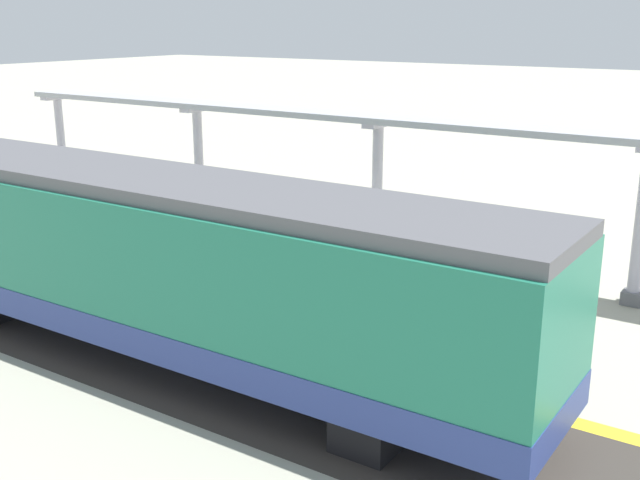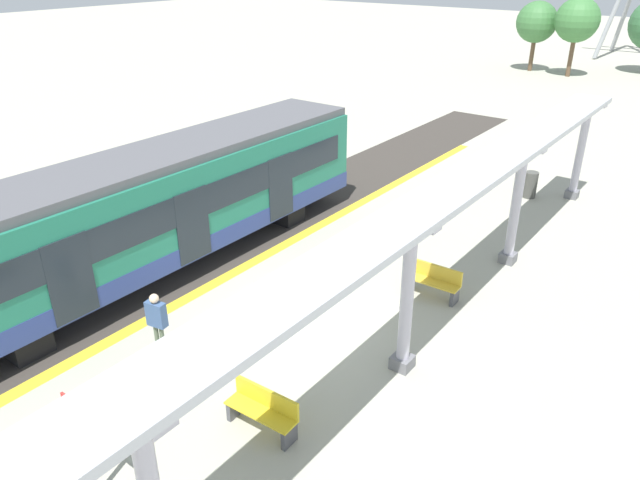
{
  "view_description": "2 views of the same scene",
  "coord_description": "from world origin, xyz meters",
  "px_view_note": "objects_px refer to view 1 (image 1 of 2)",
  "views": [
    {
      "loc": [
        -14.45,
        -9.78,
        6.13
      ],
      "look_at": [
        -1.67,
        -1.27,
        1.72
      ],
      "focal_mm": 43.45,
      "sensor_mm": 36.0,
      "label": 1
    },
    {
      "loc": [
        7.78,
        -9.55,
        8.28
      ],
      "look_at": [
        -0.25,
        1.08,
        1.79
      ],
      "focal_mm": 33.23,
      "sensor_mm": 36.0,
      "label": 2
    }
  ],
  "objects_px": {
    "trash_bin": "(51,194)",
    "train_near_carriage": "(167,266)",
    "canopy_pillar_fifth": "(62,147)",
    "canopy_pillar_third": "(377,190)",
    "passenger_waiting_near_edge": "(387,290)",
    "canopy_pillar_fourth": "(199,166)",
    "bench_mid_platform": "(471,273)",
    "platform_info_sign": "(590,273)",
    "bench_near_end": "(261,230)"
  },
  "relations": [
    {
      "from": "trash_bin",
      "to": "train_near_carriage",
      "type": "bearing_deg",
      "value": -118.86
    },
    {
      "from": "canopy_pillar_fifth",
      "to": "trash_bin",
      "type": "relative_size",
      "value": 3.64
    },
    {
      "from": "train_near_carriage",
      "to": "canopy_pillar_third",
      "type": "xyz_separation_m",
      "value": [
        7.79,
        0.06,
        -0.01
      ]
    },
    {
      "from": "passenger_waiting_near_edge",
      "to": "canopy_pillar_fourth",
      "type": "bearing_deg",
      "value": 63.02
    },
    {
      "from": "bench_mid_platform",
      "to": "passenger_waiting_near_edge",
      "type": "height_order",
      "value": "passenger_waiting_near_edge"
    },
    {
      "from": "train_near_carriage",
      "to": "canopy_pillar_fourth",
      "type": "xyz_separation_m",
      "value": [
        7.79,
        6.28,
        -0.01
      ]
    },
    {
      "from": "bench_mid_platform",
      "to": "platform_info_sign",
      "type": "bearing_deg",
      "value": -111.67
    },
    {
      "from": "train_near_carriage",
      "to": "bench_near_end",
      "type": "xyz_separation_m",
      "value": [
        6.88,
        3.24,
        -1.39
      ]
    },
    {
      "from": "canopy_pillar_third",
      "to": "trash_bin",
      "type": "distance_m",
      "value": 11.87
    },
    {
      "from": "canopy_pillar_third",
      "to": "platform_info_sign",
      "type": "height_order",
      "value": "canopy_pillar_third"
    },
    {
      "from": "canopy_pillar_fourth",
      "to": "trash_bin",
      "type": "relative_size",
      "value": 3.64
    },
    {
      "from": "train_near_carriage",
      "to": "trash_bin",
      "type": "distance_m",
      "value": 13.52
    },
    {
      "from": "train_near_carriage",
      "to": "bench_mid_platform",
      "type": "relative_size",
      "value": 9.54
    },
    {
      "from": "bench_near_end",
      "to": "passenger_waiting_near_edge",
      "type": "height_order",
      "value": "passenger_waiting_near_edge"
    },
    {
      "from": "canopy_pillar_third",
      "to": "trash_bin",
      "type": "bearing_deg",
      "value": 96.33
    },
    {
      "from": "trash_bin",
      "to": "platform_info_sign",
      "type": "relative_size",
      "value": 0.45
    },
    {
      "from": "canopy_pillar_third",
      "to": "trash_bin",
      "type": "xyz_separation_m",
      "value": [
        -1.3,
        11.72,
        -1.33
      ]
    },
    {
      "from": "train_near_carriage",
      "to": "canopy_pillar_fourth",
      "type": "distance_m",
      "value": 10.01
    },
    {
      "from": "train_near_carriage",
      "to": "canopy_pillar_third",
      "type": "relative_size",
      "value": 4.04
    },
    {
      "from": "canopy_pillar_third",
      "to": "bench_near_end",
      "type": "xyz_separation_m",
      "value": [
        -0.91,
        3.18,
        -1.38
      ]
    },
    {
      "from": "canopy_pillar_fifth",
      "to": "trash_bin",
      "type": "height_order",
      "value": "canopy_pillar_fifth"
    },
    {
      "from": "platform_info_sign",
      "to": "bench_near_end",
      "type": "bearing_deg",
      "value": 81.08
    },
    {
      "from": "canopy_pillar_third",
      "to": "bench_mid_platform",
      "type": "relative_size",
      "value": 2.36
    },
    {
      "from": "canopy_pillar_fifth",
      "to": "bench_mid_platform",
      "type": "distance_m",
      "value": 15.94
    },
    {
      "from": "trash_bin",
      "to": "bench_near_end",
      "type": "bearing_deg",
      "value": -87.41
    },
    {
      "from": "train_near_carriage",
      "to": "passenger_waiting_near_edge",
      "type": "distance_m",
      "value": 4.32
    },
    {
      "from": "canopy_pillar_fourth",
      "to": "bench_mid_platform",
      "type": "distance_m",
      "value": 9.61
    },
    {
      "from": "canopy_pillar_third",
      "to": "passenger_waiting_near_edge",
      "type": "relative_size",
      "value": 2.26
    },
    {
      "from": "bench_mid_platform",
      "to": "platform_info_sign",
      "type": "xyz_separation_m",
      "value": [
        -1.17,
        -2.96,
        0.89
      ]
    },
    {
      "from": "canopy_pillar_fifth",
      "to": "bench_mid_platform",
      "type": "height_order",
      "value": "canopy_pillar_fifth"
    },
    {
      "from": "canopy_pillar_third",
      "to": "bench_mid_platform",
      "type": "distance_m",
      "value": 3.69
    },
    {
      "from": "bench_near_end",
      "to": "canopy_pillar_fifth",
      "type": "bearing_deg",
      "value": 84.47
    },
    {
      "from": "bench_near_end",
      "to": "passenger_waiting_near_edge",
      "type": "xyz_separation_m",
      "value": [
        -3.72,
        -6.06,
        0.55
      ]
    },
    {
      "from": "bench_near_end",
      "to": "platform_info_sign",
      "type": "xyz_separation_m",
      "value": [
        -1.47,
        -9.35,
        0.89
      ]
    },
    {
      "from": "canopy_pillar_fifth",
      "to": "trash_bin",
      "type": "distance_m",
      "value": 2.07
    },
    {
      "from": "train_near_carriage",
      "to": "canopy_pillar_fourth",
      "type": "height_order",
      "value": "canopy_pillar_fourth"
    },
    {
      "from": "train_near_carriage",
      "to": "platform_info_sign",
      "type": "height_order",
      "value": "train_near_carriage"
    },
    {
      "from": "trash_bin",
      "to": "passenger_waiting_near_edge",
      "type": "distance_m",
      "value": 14.99
    },
    {
      "from": "bench_mid_platform",
      "to": "train_near_carriage",
      "type": "bearing_deg",
      "value": 154.47
    },
    {
      "from": "trash_bin",
      "to": "passenger_waiting_near_edge",
      "type": "height_order",
      "value": "passenger_waiting_near_edge"
    },
    {
      "from": "canopy_pillar_fourth",
      "to": "bench_near_end",
      "type": "height_order",
      "value": "canopy_pillar_fourth"
    },
    {
      "from": "bench_near_end",
      "to": "canopy_pillar_third",
      "type": "bearing_deg",
      "value": -73.98
    },
    {
      "from": "canopy_pillar_third",
      "to": "passenger_waiting_near_edge",
      "type": "xyz_separation_m",
      "value": [
        -4.63,
        -2.88,
        -0.83
      ]
    },
    {
      "from": "train_near_carriage",
      "to": "bench_mid_platform",
      "type": "distance_m",
      "value": 7.43
    },
    {
      "from": "bench_near_end",
      "to": "passenger_waiting_near_edge",
      "type": "distance_m",
      "value": 7.14
    },
    {
      "from": "canopy_pillar_third",
      "to": "bench_near_end",
      "type": "relative_size",
      "value": 2.37
    },
    {
      "from": "canopy_pillar_fifth",
      "to": "bench_mid_platform",
      "type": "bearing_deg",
      "value": -94.36
    },
    {
      "from": "canopy_pillar_fourth",
      "to": "platform_info_sign",
      "type": "distance_m",
      "value": 12.62
    },
    {
      "from": "train_near_carriage",
      "to": "passenger_waiting_near_edge",
      "type": "xyz_separation_m",
      "value": [
        3.16,
        -2.82,
        -0.84
      ]
    },
    {
      "from": "canopy_pillar_fourth",
      "to": "passenger_waiting_near_edge",
      "type": "relative_size",
      "value": 2.26
    }
  ]
}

